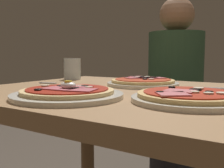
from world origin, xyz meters
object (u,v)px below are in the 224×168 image
(dining_table, at_px, (159,129))
(pizza_across_right, at_px, (143,82))
(pizza_across_left, at_px, (189,97))
(diner_person, at_px, (175,103))
(water_glass_near, at_px, (72,70))
(fork, at_px, (54,83))
(pizza_foreground, at_px, (68,93))

(dining_table, height_order, pizza_across_right, pizza_across_right)
(pizza_across_left, height_order, diner_person, diner_person)
(water_glass_near, bearing_deg, diner_person, 61.42)
(dining_table, distance_m, diner_person, 0.80)
(dining_table, bearing_deg, water_glass_near, 158.68)
(fork, bearing_deg, dining_table, -0.91)
(pizza_across_right, bearing_deg, diner_person, 98.16)
(fork, relative_size, diner_person, 0.13)
(pizza_across_right, bearing_deg, dining_table, -48.52)
(dining_table, bearing_deg, pizza_across_left, -44.56)
(pizza_across_left, xyz_separation_m, pizza_across_right, (-0.25, 0.27, 0.00))
(water_glass_near, bearing_deg, pizza_across_right, -8.68)
(pizza_foreground, bearing_deg, pizza_across_right, 83.92)
(dining_table, bearing_deg, diner_person, 105.76)
(pizza_foreground, height_order, water_glass_near, water_glass_near)
(water_glass_near, xyz_separation_m, diner_person, (0.31, 0.57, -0.21))
(dining_table, xyz_separation_m, pizza_across_left, (0.12, -0.12, 0.13))
(pizza_foreground, height_order, diner_person, diner_person)
(pizza_foreground, bearing_deg, fork, 140.44)
(dining_table, xyz_separation_m, fork, (-0.45, 0.01, 0.12))
(water_glass_near, height_order, fork, water_glass_near)
(dining_table, distance_m, pizza_foreground, 0.31)
(diner_person, bearing_deg, water_glass_near, 61.42)
(pizza_foreground, bearing_deg, pizza_across_left, 20.13)
(pizza_across_right, height_order, water_glass_near, water_glass_near)
(pizza_foreground, xyz_separation_m, diner_person, (-0.05, 1.00, -0.18))
(pizza_foreground, height_order, pizza_across_left, pizza_foreground)
(water_glass_near, distance_m, diner_person, 0.68)
(pizza_across_left, bearing_deg, water_glass_near, 153.32)
(dining_table, bearing_deg, pizza_foreground, -126.41)
(water_glass_near, height_order, diner_person, diner_person)
(pizza_foreground, relative_size, pizza_across_left, 1.07)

